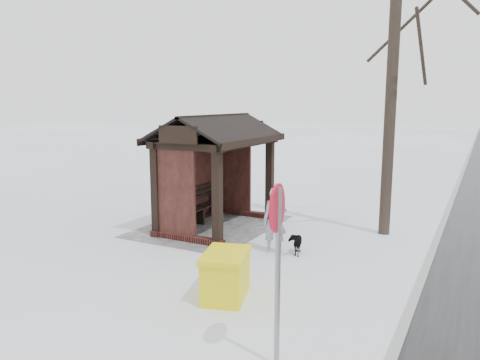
% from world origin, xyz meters
% --- Properties ---
extents(ground, '(120.00, 120.00, 0.00)m').
position_xyz_m(ground, '(0.00, 0.00, 0.00)').
color(ground, white).
rests_on(ground, ground).
extents(kerb, '(120.00, 0.15, 0.06)m').
position_xyz_m(kerb, '(0.00, 5.50, 0.01)').
color(kerb, gray).
rests_on(kerb, ground).
extents(trampled_patch, '(4.20, 3.20, 0.02)m').
position_xyz_m(trampled_patch, '(0.00, -0.20, 0.01)').
color(trampled_patch, '#97989D').
rests_on(trampled_patch, ground).
extents(bus_shelter, '(3.60, 2.40, 3.09)m').
position_xyz_m(bus_shelter, '(0.00, -0.16, 2.17)').
color(bus_shelter, '#381614').
rests_on(bus_shelter, ground).
extents(pedestrian, '(0.49, 0.62, 1.51)m').
position_xyz_m(pedestrian, '(1.27, 2.28, 0.75)').
color(pedestrian, '#938BA3').
rests_on(pedestrian, ground).
extents(dog, '(0.70, 0.47, 0.54)m').
position_xyz_m(dog, '(1.15, 2.74, 0.27)').
color(dog, black).
rests_on(dog, ground).
extents(grit_bin, '(1.25, 1.02, 0.83)m').
position_xyz_m(grit_bin, '(3.98, 2.53, 0.42)').
color(grit_bin, yellow).
rests_on(grit_bin, ground).
extents(road_sign, '(0.62, 0.12, 2.43)m').
position_xyz_m(road_sign, '(5.54, 4.16, 1.74)').
color(road_sign, gray).
rests_on(road_sign, ground).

